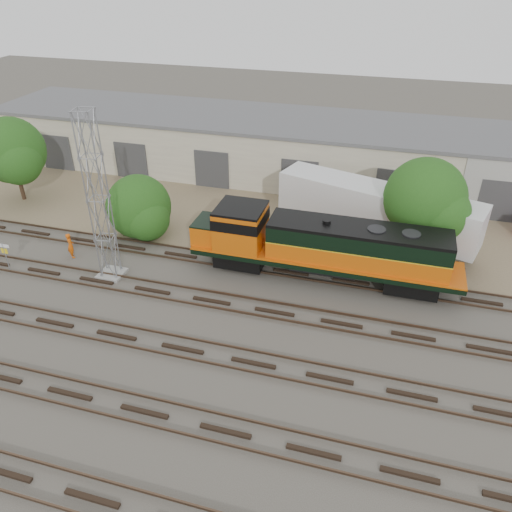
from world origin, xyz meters
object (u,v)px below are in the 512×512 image
(signal_tower, at_px, (99,202))
(semi_trailer, at_px, (381,210))
(locomotive, at_px, (320,246))
(worker, at_px, (70,245))

(signal_tower, height_order, semi_trailer, signal_tower)
(locomotive, bearing_deg, worker, -172.64)
(worker, xyz_separation_m, semi_trailer, (20.46, 7.69, 1.86))
(locomotive, height_order, semi_trailer, locomotive)
(locomotive, distance_m, signal_tower, 14.00)
(signal_tower, bearing_deg, worker, 161.12)
(locomotive, relative_size, signal_tower, 1.58)
(signal_tower, relative_size, worker, 5.93)
(worker, bearing_deg, semi_trailer, -120.85)
(worker, height_order, semi_trailer, semi_trailer)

